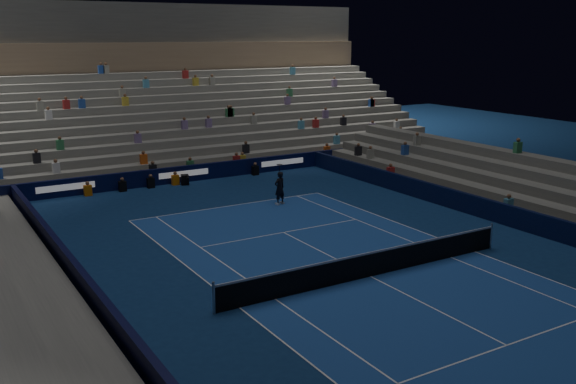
% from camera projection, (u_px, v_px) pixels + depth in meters
% --- Properties ---
extents(ground, '(90.00, 90.00, 0.00)m').
position_uv_depth(ground, '(370.00, 277.00, 24.05)').
color(ground, navy).
rests_on(ground, ground).
extents(court_surface, '(10.97, 23.77, 0.01)m').
position_uv_depth(court_surface, '(370.00, 276.00, 24.05)').
color(court_surface, navy).
rests_on(court_surface, ground).
extents(sponsor_barrier_far, '(44.00, 0.25, 1.00)m').
position_uv_depth(sponsor_barrier_far, '(183.00, 174.00, 39.34)').
color(sponsor_barrier_far, black).
rests_on(sponsor_barrier_far, ground).
extents(sponsor_barrier_east, '(0.25, 37.00, 1.00)m').
position_uv_depth(sponsor_barrier_east, '(542.00, 225.00, 28.78)').
color(sponsor_barrier_east, black).
rests_on(sponsor_barrier_east, ground).
extents(sponsor_barrier_west, '(0.25, 37.00, 1.00)m').
position_uv_depth(sponsor_barrier_west, '(112.00, 322.00, 19.09)').
color(sponsor_barrier_west, black).
rests_on(sponsor_barrier_west, ground).
extents(grandstand_main, '(44.00, 15.20, 11.20)m').
position_uv_depth(grandstand_main, '(132.00, 112.00, 46.48)').
color(grandstand_main, slate).
rests_on(grandstand_main, ground).
extents(tennis_net, '(12.90, 0.10, 1.10)m').
position_uv_depth(tennis_net, '(371.00, 264.00, 23.93)').
color(tennis_net, '#B2B2B7').
rests_on(tennis_net, ground).
extents(tennis_player, '(0.73, 0.55, 1.79)m').
position_uv_depth(tennis_player, '(280.00, 188.00, 34.05)').
color(tennis_player, black).
rests_on(tennis_player, ground).
extents(broadcast_camera, '(0.59, 0.97, 0.60)m').
position_uv_depth(broadcast_camera, '(185.00, 180.00, 38.70)').
color(broadcast_camera, black).
rests_on(broadcast_camera, ground).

